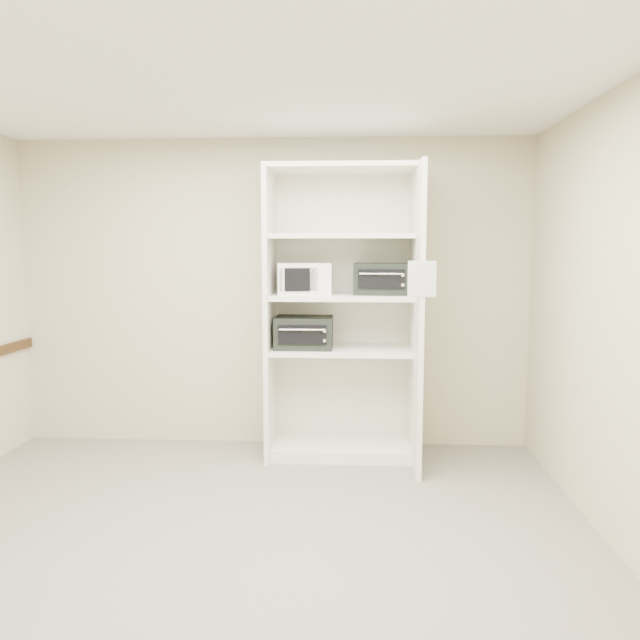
# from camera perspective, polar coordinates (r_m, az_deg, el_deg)

# --- Properties ---
(floor) EXTENTS (4.50, 4.00, 0.01)m
(floor) POSITION_cam_1_polar(r_m,az_deg,el_deg) (3.97, -8.18, -19.76)
(floor) COLOR #646257
(floor) RESTS_ON ground
(ceiling) EXTENTS (4.50, 4.00, 0.01)m
(ceiling) POSITION_cam_1_polar(r_m,az_deg,el_deg) (3.67, -8.93, 21.41)
(ceiling) COLOR white
(wall_back) EXTENTS (4.50, 0.02, 2.70)m
(wall_back) POSITION_cam_1_polar(r_m,az_deg,el_deg) (5.54, -4.37, 2.41)
(wall_back) COLOR beige
(wall_back) RESTS_ON ground
(wall_front) EXTENTS (4.50, 0.02, 2.70)m
(wall_front) POSITION_cam_1_polar(r_m,az_deg,el_deg) (1.70, -22.40, -7.85)
(wall_front) COLOR beige
(wall_front) RESTS_ON ground
(wall_right) EXTENTS (0.02, 4.00, 2.70)m
(wall_right) POSITION_cam_1_polar(r_m,az_deg,el_deg) (3.82, 26.67, -0.21)
(wall_right) COLOR beige
(wall_right) RESTS_ON ground
(shelving_unit) EXTENTS (1.24, 0.92, 2.42)m
(shelving_unit) POSITION_cam_1_polar(r_m,az_deg,el_deg) (5.22, 2.49, -0.26)
(shelving_unit) COLOR silver
(shelving_unit) RESTS_ON floor
(microwave) EXTENTS (0.47, 0.38, 0.26)m
(microwave) POSITION_cam_1_polar(r_m,az_deg,el_deg) (5.20, -1.50, 3.81)
(microwave) COLOR white
(microwave) RESTS_ON shelving_unit
(toaster_oven_upper) EXTENTS (0.47, 0.37, 0.26)m
(toaster_oven_upper) POSITION_cam_1_polar(r_m,az_deg,el_deg) (5.21, 5.68, 3.78)
(toaster_oven_upper) COLOR black
(toaster_oven_upper) RESTS_ON shelving_unit
(toaster_oven_lower) EXTENTS (0.48, 0.36, 0.26)m
(toaster_oven_lower) POSITION_cam_1_polar(r_m,az_deg,el_deg) (5.21, -1.47, -1.14)
(toaster_oven_lower) COLOR black
(toaster_oven_lower) RESTS_ON shelving_unit
(paper_sign) EXTENTS (0.20, 0.01, 0.26)m
(paper_sign) POSITION_cam_1_polar(r_m,az_deg,el_deg) (4.59, 9.31, 3.73)
(paper_sign) COLOR white
(paper_sign) RESTS_ON shelving_unit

